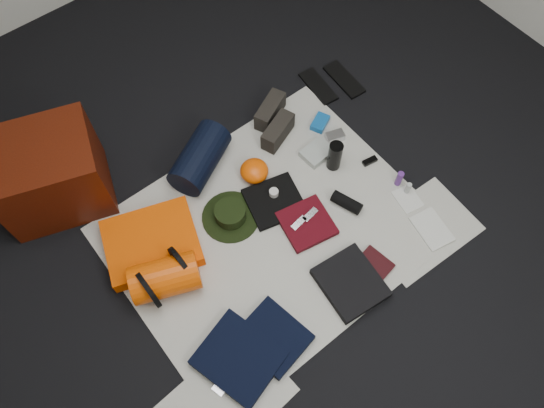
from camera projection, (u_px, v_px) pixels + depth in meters
floor at (270, 232)px, 2.88m from camera, size 4.50×4.50×0.02m
newspaper_mat at (270, 231)px, 2.87m from camera, size 1.60×1.30×0.01m
newspaper_sheet_front_left at (225, 400)px, 2.46m from camera, size 0.61×0.44×0.00m
newspaper_sheet_front_right at (421, 230)px, 2.87m from camera, size 0.60×0.43×0.00m
red_cabinet at (50, 174)px, 2.78m from camera, size 0.65×0.60×0.45m
sleeping_pad at (152, 243)px, 2.78m from camera, size 0.58×0.52×0.09m
stuff_sack at (165, 278)px, 2.64m from camera, size 0.39×0.31×0.20m
sack_strap_left at (148, 289)px, 2.60m from camera, size 0.02×0.22×0.22m
sack_strap_right at (182, 265)px, 2.66m from camera, size 0.02×0.22×0.22m
navy_duffel at (200, 158)px, 2.96m from camera, size 0.44×0.37×0.21m
boonie_brim at (231, 217)px, 2.90m from camera, size 0.32×0.32×0.01m
boonie_crown at (230, 213)px, 2.86m from camera, size 0.17×0.17×0.08m
hiking_boot_left at (278, 131)px, 3.10m from camera, size 0.26×0.17×0.12m
hiking_boot_right at (270, 111)px, 3.17m from camera, size 0.26×0.19×0.12m
flip_flop_left at (318, 86)px, 3.33m from camera, size 0.14×0.30×0.02m
flip_flop_right at (344, 79)px, 3.35m from camera, size 0.14×0.31×0.02m
trousers_navy_a at (239, 358)px, 2.52m from camera, size 0.41×0.44×0.06m
trousers_navy_b at (273, 337)px, 2.57m from camera, size 0.32×0.35×0.05m
trousers_charcoal at (350, 283)px, 2.70m from camera, size 0.32×0.36×0.05m
black_tshirt at (274, 201)px, 2.93m from camera, size 0.35×0.34×0.03m
red_shirt at (307, 223)px, 2.87m from camera, size 0.30×0.30×0.03m
orange_stuff_sack at (254, 171)px, 2.98m from camera, size 0.21×0.21×0.11m
first_aid_pouch at (317, 152)px, 3.07m from camera, size 0.18×0.14×0.04m
water_bottle at (335, 156)px, 2.97m from camera, size 0.10×0.10×0.20m
speaker at (347, 203)px, 2.91m from camera, size 0.12×0.19×0.07m
compact_camera at (335, 136)px, 3.13m from camera, size 0.12×0.09×0.04m
cyan_case at (320, 123)px, 3.18m from camera, size 0.15×0.12×0.04m
toiletry_purple at (399, 179)px, 2.96m from camera, size 0.04×0.04×0.11m
toiletry_clear at (408, 188)px, 2.94m from camera, size 0.03×0.03×0.08m
paperback_book at (376, 263)px, 2.77m from camera, size 0.14×0.19×0.02m
map_booklet at (432, 229)px, 2.86m from camera, size 0.19×0.25×0.01m
map_printout at (408, 199)px, 2.95m from camera, size 0.15×0.18×0.01m
sunglasses at (370, 161)px, 3.06m from camera, size 0.09×0.05×0.02m
key_cluster at (220, 387)px, 2.48m from camera, size 0.08×0.08×0.01m
tape_roll at (274, 193)px, 2.92m from camera, size 0.05×0.05×0.04m
energy_bar_a at (299, 223)px, 2.84m from camera, size 0.10×0.05×0.01m
energy_bar_b at (310, 215)px, 2.86m from camera, size 0.10×0.05×0.01m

